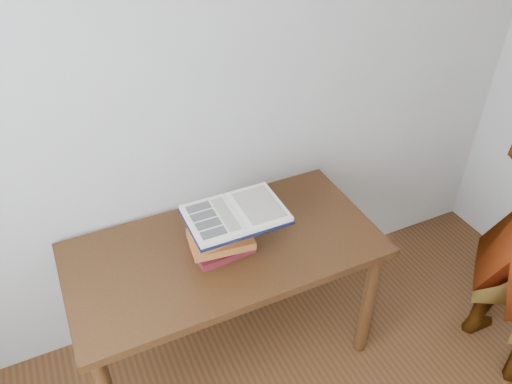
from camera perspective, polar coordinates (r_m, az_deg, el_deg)
desk at (r=2.21m, az=-3.51°, el=-8.13°), size 1.33×0.67×0.71m
book_stack at (r=2.05m, az=-3.99°, el=-4.97°), size 0.28×0.21×0.19m
open_book at (r=1.99m, az=-2.34°, el=-2.54°), size 0.40×0.28×0.03m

